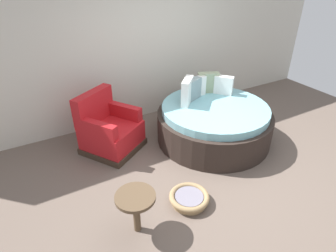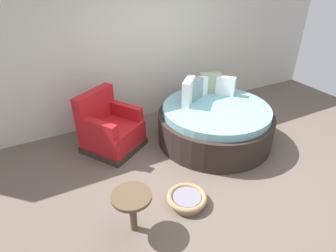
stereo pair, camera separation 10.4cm
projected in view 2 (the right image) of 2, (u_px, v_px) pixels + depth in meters
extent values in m
cube|color=#66564C|center=(213.00, 171.00, 4.12)|extent=(8.00, 8.00, 0.02)
cube|color=beige|center=(149.00, 45.00, 5.07)|extent=(8.00, 0.12, 2.71)
cylinder|color=#2D231E|center=(215.00, 126.00, 4.73)|extent=(1.90, 1.90, 0.50)
cylinder|color=#7AB7C1|center=(216.00, 110.00, 4.58)|extent=(1.75, 1.75, 0.12)
cube|color=white|center=(226.00, 86.00, 4.90)|extent=(0.29, 0.33, 0.32)
cube|color=#93A37F|center=(210.00, 83.00, 4.95)|extent=(0.38, 0.25, 0.36)
cube|color=white|center=(198.00, 87.00, 4.83)|extent=(0.34, 0.14, 0.34)
cube|color=gray|center=(194.00, 90.00, 4.71)|extent=(0.37, 0.25, 0.35)
cube|color=white|center=(188.00, 91.00, 4.56)|extent=(0.38, 0.38, 0.42)
cube|color=#38281E|center=(114.00, 145.00, 4.61)|extent=(1.10, 1.10, 0.10)
cube|color=red|center=(113.00, 134.00, 4.50)|extent=(1.05, 1.05, 0.34)
cube|color=red|center=(95.00, 106.00, 4.42)|extent=(0.73, 0.55, 0.50)
cube|color=red|center=(97.00, 128.00, 4.12)|extent=(0.47, 0.64, 0.22)
cube|color=red|center=(124.00, 110.00, 4.60)|extent=(0.47, 0.64, 0.22)
cylinder|color=#9E7F56|center=(187.00, 201.00, 3.56)|extent=(0.44, 0.44, 0.06)
torus|color=#9E7F56|center=(187.00, 197.00, 3.53)|extent=(0.51, 0.51, 0.07)
cylinder|color=gray|center=(187.00, 198.00, 3.53)|extent=(0.36, 0.36, 0.05)
cylinder|color=brown|center=(133.00, 214.00, 3.11)|extent=(0.08, 0.08, 0.48)
cylinder|color=brown|center=(132.00, 196.00, 2.98)|extent=(0.44, 0.44, 0.04)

